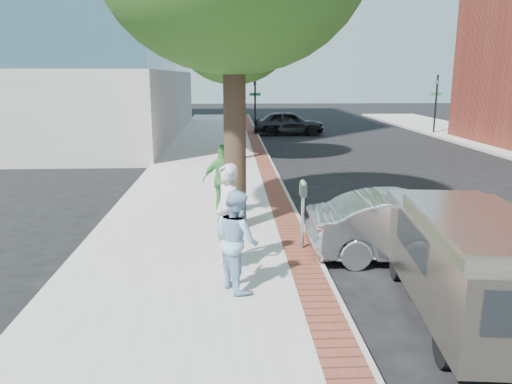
{
  "coord_description": "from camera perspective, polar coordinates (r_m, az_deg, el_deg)",
  "views": [
    {
      "loc": [
        -0.72,
        -9.72,
        3.73
      ],
      "look_at": [
        -0.15,
        1.11,
        1.2
      ],
      "focal_mm": 35.0,
      "sensor_mm": 36.0,
      "label": 1
    }
  ],
  "objects": [
    {
      "name": "tree_far",
      "position": [
        21.78,
        -2.56,
        17.26
      ],
      "size": [
        4.8,
        4.8,
        7.14
      ],
      "color": "black",
      "rests_on": "sidewalk"
    },
    {
      "name": "sidewalk",
      "position": [
        18.11,
        -5.44,
        1.43
      ],
      "size": [
        5.0,
        60.0,
        0.15
      ],
      "primitive_type": "cube",
      "color": "#9E9991",
      "rests_on": "ground"
    },
    {
      "name": "ground",
      "position": [
        10.44,
        1.14,
        -7.82
      ],
      "size": [
        120.0,
        120.0,
        0.0
      ],
      "primitive_type": "plane",
      "color": "black",
      "rests_on": "ground"
    },
    {
      "name": "person_gray",
      "position": [
        9.39,
        -3.3,
        -2.83
      ],
      "size": [
        0.73,
        0.86,
        2.01
      ],
      "primitive_type": "imported",
      "rotation": [
        0.0,
        0.0,
        -1.16
      ],
      "color": "#B0B0B5",
      "rests_on": "sidewalk"
    },
    {
      "name": "brick_strip",
      "position": [
        18.13,
        1.52,
        1.76
      ],
      "size": [
        0.6,
        60.0,
        0.01
      ],
      "primitive_type": "cube",
      "color": "brown",
      "rests_on": "sidewalk"
    },
    {
      "name": "parking_meter",
      "position": [
        10.43,
        5.38,
        -0.94
      ],
      "size": [
        0.12,
        0.32,
        1.47
      ],
      "color": "gray",
      "rests_on": "sidewalk"
    },
    {
      "name": "sedan_silver",
      "position": [
        10.83,
        17.17,
        -3.79
      ],
      "size": [
        4.2,
        1.52,
        1.37
      ],
      "primitive_type": "imported",
      "rotation": [
        0.0,
        0.0,
        1.55
      ],
      "color": "#A8ABAF",
      "rests_on": "ground"
    },
    {
      "name": "person_officer",
      "position": [
        8.49,
        -2.15,
        -5.51
      ],
      "size": [
        0.95,
        1.04,
        1.74
      ],
      "primitive_type": "imported",
      "rotation": [
        0.0,
        0.0,
        2.01
      ],
      "color": "#87B3D1",
      "rests_on": "sidewalk"
    },
    {
      "name": "person_green",
      "position": [
        12.99,
        -3.72,
        1.35
      ],
      "size": [
        1.11,
        0.48,
        1.87
      ],
      "primitive_type": "imported",
      "rotation": [
        0.0,
        0.0,
        3.11
      ],
      "color": "#479C4A",
      "rests_on": "sidewalk"
    },
    {
      "name": "curb",
      "position": [
        18.18,
        2.62,
        1.52
      ],
      "size": [
        0.1,
        60.0,
        0.15
      ],
      "primitive_type": "cube",
      "color": "gray",
      "rests_on": "ground"
    },
    {
      "name": "signal_far",
      "position": [
        34.39,
        19.89,
        9.91
      ],
      "size": [
        0.7,
        0.15,
        3.8
      ],
      "color": "black",
      "rests_on": "ground"
    },
    {
      "name": "bg_car",
      "position": [
        32.54,
        3.76,
        7.9
      ],
      "size": [
        4.6,
        2.0,
        1.54
      ],
      "primitive_type": "imported",
      "rotation": [
        0.0,
        0.0,
        1.53
      ],
      "color": "black",
      "rests_on": "ground"
    },
    {
      "name": "office_base",
      "position": [
        34.06,
        -24.48,
        9.07
      ],
      "size": [
        18.2,
        22.2,
        4.0
      ],
      "primitive_type": "cube",
      "color": "gray",
      "rests_on": "ground"
    },
    {
      "name": "signal_near",
      "position": [
        31.79,
        -0.11,
        10.48
      ],
      "size": [
        0.7,
        0.15,
        3.8
      ],
      "color": "black",
      "rests_on": "ground"
    },
    {
      "name": "van",
      "position": [
        8.62,
        23.02,
        -6.9
      ],
      "size": [
        2.25,
        4.77,
        1.7
      ],
      "rotation": [
        0.0,
        0.0,
        -0.11
      ],
      "color": "gray",
      "rests_on": "ground"
    }
  ]
}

